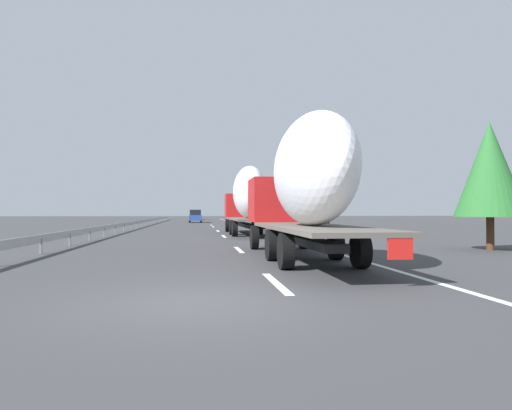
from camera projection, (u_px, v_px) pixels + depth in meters
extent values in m
plane|color=#38383A|center=(197.00, 227.00, 47.98)|extent=(260.00, 260.00, 0.00)
cube|color=white|center=(276.00, 283.00, 10.53)|extent=(3.20, 0.20, 0.01)
cube|color=white|center=(239.00, 250.00, 19.81)|extent=(3.20, 0.20, 0.01)
cube|color=white|center=(224.00, 236.00, 30.67)|extent=(3.20, 0.20, 0.01)
cube|color=white|center=(218.00, 231.00, 39.19)|extent=(3.20, 0.20, 0.01)
cube|color=white|center=(213.00, 227.00, 50.34)|extent=(3.20, 0.20, 0.01)
cube|color=white|center=(211.00, 225.00, 56.79)|extent=(3.20, 0.20, 0.01)
cube|color=white|center=(209.00, 223.00, 67.63)|extent=(3.20, 0.20, 0.01)
cube|color=white|center=(209.00, 223.00, 67.51)|extent=(3.20, 0.20, 0.01)
cube|color=white|center=(206.00, 220.00, 87.43)|extent=(3.20, 0.20, 0.01)
cube|color=white|center=(244.00, 226.00, 53.65)|extent=(110.00, 0.20, 0.01)
cube|color=#B21919|center=(241.00, 206.00, 37.88)|extent=(2.40, 2.50, 1.90)
cube|color=black|center=(239.00, 200.00, 38.98)|extent=(0.08, 2.12, 0.80)
cube|color=#262628|center=(244.00, 225.00, 34.82)|extent=(11.27, 0.70, 0.24)
cube|color=#59544C|center=(249.00, 219.00, 31.79)|extent=(9.85, 2.50, 0.12)
ellipsoid|color=white|center=(249.00, 192.00, 31.74)|extent=(6.31, 2.20, 3.60)
cube|color=red|center=(270.00, 224.00, 27.02)|extent=(0.04, 0.56, 0.56)
cylinder|color=black|center=(227.00, 225.00, 37.71)|extent=(1.04, 0.30, 1.04)
cylinder|color=black|center=(254.00, 225.00, 38.00)|extent=(1.04, 0.30, 1.04)
cylinder|color=black|center=(232.00, 227.00, 32.83)|extent=(1.04, 0.35, 1.04)
cylinder|color=black|center=(262.00, 227.00, 33.11)|extent=(1.04, 0.35, 1.04)
cylinder|color=black|center=(235.00, 229.00, 30.45)|extent=(1.04, 0.35, 1.04)
cylinder|color=black|center=(267.00, 229.00, 30.73)|extent=(1.04, 0.35, 1.04)
cube|color=#B21919|center=(279.00, 200.00, 20.27)|extent=(2.40, 2.50, 1.90)
cube|color=black|center=(275.00, 190.00, 21.37)|extent=(0.08, 2.12, 0.80)
cube|color=#262628|center=(293.00, 237.00, 17.30)|extent=(10.93, 0.70, 0.24)
cube|color=#59544C|center=(313.00, 228.00, 14.36)|extent=(9.48, 2.50, 0.12)
ellipsoid|color=white|center=(312.00, 170.00, 14.47)|extent=(6.59, 2.20, 3.52)
cube|color=red|center=(400.00, 246.00, 9.77)|extent=(0.04, 0.56, 0.56)
cylinder|color=black|center=(254.00, 237.00, 20.10)|extent=(1.04, 0.30, 1.04)
cylinder|color=black|center=(303.00, 237.00, 20.38)|extent=(1.04, 0.30, 1.04)
cylinder|color=black|center=(272.00, 245.00, 15.40)|extent=(1.04, 0.35, 1.04)
cylinder|color=black|center=(336.00, 245.00, 15.68)|extent=(1.04, 0.35, 1.04)
cylinder|color=black|center=(286.00, 251.00, 13.02)|extent=(1.04, 0.35, 1.04)
cylinder|color=black|center=(360.00, 250.00, 13.30)|extent=(1.04, 0.35, 1.04)
cube|color=gold|center=(196.00, 216.00, 88.59)|extent=(4.39, 1.78, 0.84)
cube|color=black|center=(196.00, 212.00, 88.27)|extent=(2.41, 1.57, 0.82)
cylinder|color=black|center=(192.00, 219.00, 89.83)|extent=(0.64, 0.22, 0.64)
cylinder|color=black|center=(200.00, 219.00, 90.03)|extent=(0.64, 0.22, 0.64)
cylinder|color=black|center=(192.00, 219.00, 87.13)|extent=(0.64, 0.22, 0.64)
cylinder|color=black|center=(200.00, 219.00, 87.33)|extent=(0.64, 0.22, 0.64)
cube|color=#28479E|center=(195.00, 218.00, 70.31)|extent=(4.52, 1.90, 0.84)
cube|color=black|center=(195.00, 212.00, 69.99)|extent=(2.49, 1.67, 0.79)
cylinder|color=black|center=(190.00, 220.00, 71.59)|extent=(0.64, 0.22, 0.64)
cylinder|color=black|center=(201.00, 220.00, 71.81)|extent=(0.64, 0.22, 0.64)
cylinder|color=black|center=(190.00, 221.00, 68.81)|extent=(0.64, 0.22, 0.64)
cylinder|color=black|center=(201.00, 221.00, 69.03)|extent=(0.64, 0.22, 0.64)
cube|color=white|center=(196.00, 216.00, 101.72)|extent=(4.76, 1.73, 0.84)
cube|color=black|center=(196.00, 213.00, 101.38)|extent=(2.62, 1.52, 0.65)
cylinder|color=black|center=(192.00, 218.00, 103.08)|extent=(0.64, 0.22, 0.64)
cylinder|color=black|center=(199.00, 218.00, 103.28)|extent=(0.64, 0.22, 0.64)
cylinder|color=black|center=(192.00, 218.00, 100.15)|extent=(0.64, 0.22, 0.64)
cylinder|color=black|center=(199.00, 218.00, 100.35)|extent=(0.64, 0.22, 0.64)
cylinder|color=gray|center=(257.00, 216.00, 51.32)|extent=(0.10, 0.10, 2.42)
cube|color=#2D569E|center=(257.00, 202.00, 51.34)|extent=(0.06, 0.90, 0.70)
cylinder|color=#472D19|center=(254.00, 217.00, 93.58)|extent=(0.29, 0.29, 1.25)
cone|color=#286B2D|center=(254.00, 201.00, 93.63)|extent=(3.05, 3.05, 5.32)
cylinder|color=#472D19|center=(302.00, 219.00, 57.55)|extent=(0.36, 0.36, 1.55)
cone|color=#286B2D|center=(302.00, 192.00, 57.60)|extent=(2.75, 2.75, 5.27)
cylinder|color=#472D19|center=(293.00, 218.00, 64.25)|extent=(0.40, 0.40, 1.57)
cone|color=#1E5B23|center=(293.00, 197.00, 64.29)|extent=(3.58, 3.58, 4.28)
cylinder|color=#472D19|center=(328.00, 221.00, 40.07)|extent=(0.25, 0.25, 1.64)
cone|color=#286B2D|center=(328.00, 179.00, 40.13)|extent=(2.67, 2.67, 5.74)
cylinder|color=#472D19|center=(490.00, 233.00, 19.60)|extent=(0.32, 0.32, 1.43)
cone|color=#286B2D|center=(490.00, 169.00, 19.64)|extent=(2.93, 2.93, 4.07)
cylinder|color=#472D19|center=(285.00, 218.00, 57.53)|extent=(0.24, 0.24, 1.65)
cone|color=#1E5B23|center=(285.00, 190.00, 57.58)|extent=(2.48, 2.48, 5.39)
cube|color=#9EA0A5|center=(141.00, 221.00, 50.19)|extent=(94.00, 0.06, 0.32)
cube|color=slate|center=(41.00, 246.00, 17.77)|extent=(0.10, 0.10, 0.60)
cube|color=slate|center=(70.00, 240.00, 21.82)|extent=(0.10, 0.10, 0.60)
cube|color=slate|center=(89.00, 236.00, 25.87)|extent=(0.10, 0.10, 0.60)
cube|color=slate|center=(104.00, 232.00, 29.93)|extent=(0.10, 0.10, 0.60)
cube|color=slate|center=(115.00, 230.00, 33.98)|extent=(0.10, 0.10, 0.60)
cube|color=slate|center=(124.00, 228.00, 38.03)|extent=(0.10, 0.10, 0.60)
cube|color=slate|center=(131.00, 226.00, 42.08)|extent=(0.10, 0.10, 0.60)
cube|color=slate|center=(136.00, 225.00, 46.14)|extent=(0.10, 0.10, 0.60)
cube|color=slate|center=(141.00, 224.00, 50.19)|extent=(0.10, 0.10, 0.60)
cube|color=slate|center=(145.00, 223.00, 54.24)|extent=(0.10, 0.10, 0.60)
cube|color=slate|center=(149.00, 222.00, 58.29)|extent=(0.10, 0.10, 0.60)
cube|color=slate|center=(152.00, 222.00, 62.35)|extent=(0.10, 0.10, 0.60)
cube|color=slate|center=(155.00, 221.00, 66.40)|extent=(0.10, 0.10, 0.60)
cube|color=slate|center=(157.00, 221.00, 70.45)|extent=(0.10, 0.10, 0.60)
cube|color=slate|center=(159.00, 220.00, 74.50)|extent=(0.10, 0.10, 0.60)
cube|color=slate|center=(161.00, 220.00, 78.56)|extent=(0.10, 0.10, 0.60)
cube|color=slate|center=(163.00, 219.00, 82.61)|extent=(0.10, 0.10, 0.60)
cube|color=slate|center=(165.00, 219.00, 86.66)|extent=(0.10, 0.10, 0.60)
cube|color=slate|center=(166.00, 219.00, 90.71)|extent=(0.10, 0.10, 0.60)
cube|color=slate|center=(167.00, 218.00, 94.77)|extent=(0.10, 0.10, 0.60)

